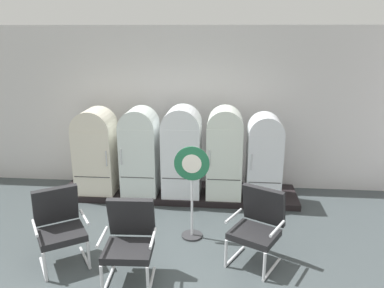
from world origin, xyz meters
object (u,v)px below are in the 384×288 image
object	(u,v)px
refrigerator_1	(140,149)
armchair_right	(258,223)
armchair_left	(59,223)
armchair_center	(130,238)
refrigerator_2	(182,149)
refrigerator_0	(96,148)
refrigerator_4	(264,154)
sign_stand	(192,192)
refrigerator_3	(225,150)

from	to	relation	value
refrigerator_1	armchair_right	bearing A→B (deg)	-43.16
armchair_left	armchair_center	size ratio (longest dim) A/B	1.00
refrigerator_2	armchair_left	size ratio (longest dim) A/B	1.58
refrigerator_0	armchair_right	world-z (taller)	refrigerator_0
refrigerator_4	sign_stand	size ratio (longest dim) A/B	1.05
refrigerator_4	armchair_right	bearing A→B (deg)	-97.12
refrigerator_1	sign_stand	bearing A→B (deg)	-51.50
refrigerator_0	armchair_center	world-z (taller)	refrigerator_0
armchair_center	sign_stand	bearing A→B (deg)	56.83
refrigerator_4	armchair_left	world-z (taller)	refrigerator_4
armchair_left	refrigerator_1	bearing A→B (deg)	73.49
refrigerator_1	refrigerator_2	size ratio (longest dim) A/B	0.98
refrigerator_1	armchair_center	world-z (taller)	refrigerator_1
refrigerator_4	armchair_right	world-z (taller)	refrigerator_4
refrigerator_4	sign_stand	world-z (taller)	refrigerator_4
refrigerator_2	refrigerator_4	size ratio (longest dim) A/B	1.07
refrigerator_4	sign_stand	distance (m)	1.78
refrigerator_1	armchair_center	size ratio (longest dim) A/B	1.54
refrigerator_1	armchair_left	distance (m)	2.24
sign_stand	refrigerator_0	bearing A→B (deg)	144.38
armchair_center	sign_stand	size ratio (longest dim) A/B	0.71
refrigerator_2	refrigerator_3	world-z (taller)	refrigerator_2
refrigerator_4	armchair_right	size ratio (longest dim) A/B	1.48
refrigerator_3	sign_stand	size ratio (longest dim) A/B	1.12
refrigerator_4	armchair_center	bearing A→B (deg)	-127.73
refrigerator_2	refrigerator_3	distance (m)	0.77
refrigerator_2	armchair_left	bearing A→B (deg)	-123.19
refrigerator_2	refrigerator_3	bearing A→B (deg)	-0.30
refrigerator_2	armchair_center	bearing A→B (deg)	-98.88
refrigerator_3	armchair_right	xyz separation A→B (m)	(0.47, -1.88, -0.41)
refrigerator_1	armchair_right	size ratio (longest dim) A/B	1.54
refrigerator_1	armchair_right	distance (m)	2.77
armchair_right	refrigerator_1	bearing A→B (deg)	136.84
sign_stand	refrigerator_4	bearing A→B (deg)	49.07
refrigerator_1	refrigerator_2	bearing A→B (deg)	0.99
sign_stand	armchair_right	bearing A→B (deg)	-29.66
refrigerator_0	sign_stand	xyz separation A→B (m)	(1.89, -1.36, -0.19)
armchair_center	armchair_left	bearing A→B (deg)	165.16
armchair_right	armchair_left	bearing A→B (deg)	-174.74
refrigerator_4	armchair_left	xyz separation A→B (m)	(-2.86, -2.11, -0.36)
armchair_right	sign_stand	distance (m)	1.08
refrigerator_0	refrigerator_2	distance (m)	1.59
refrigerator_0	refrigerator_4	bearing A→B (deg)	-0.31
sign_stand	refrigerator_1	bearing A→B (deg)	128.50
refrigerator_3	armchair_right	bearing A→B (deg)	-76.09
refrigerator_3	armchair_center	size ratio (longest dim) A/B	1.57
refrigerator_1	refrigerator_4	size ratio (longest dim) A/B	1.05
armchair_left	armchair_right	xyz separation A→B (m)	(2.63, 0.24, 0.00)
refrigerator_2	sign_stand	world-z (taller)	refrigerator_2
refrigerator_3	refrigerator_4	bearing A→B (deg)	-1.23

